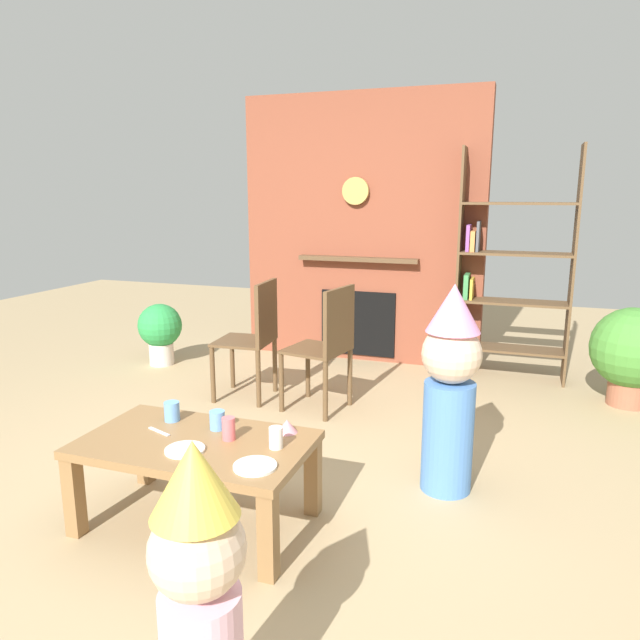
% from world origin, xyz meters
% --- Properties ---
extents(ground_plane, '(12.00, 12.00, 0.00)m').
position_xyz_m(ground_plane, '(0.00, 0.00, 0.00)').
color(ground_plane, tan).
extents(brick_fireplace_feature, '(2.20, 0.28, 2.40)m').
position_xyz_m(brick_fireplace_feature, '(-0.21, 2.60, 1.19)').
color(brick_fireplace_feature, brown).
rests_on(brick_fireplace_feature, ground_plane).
extents(bookshelf, '(0.90, 0.28, 1.90)m').
position_xyz_m(bookshelf, '(1.08, 2.40, 0.89)').
color(bookshelf, brown).
rests_on(bookshelf, ground_plane).
extents(coffee_table, '(1.05, 0.62, 0.42)m').
position_xyz_m(coffee_table, '(-0.17, -0.42, 0.35)').
color(coffee_table, olive).
rests_on(coffee_table, ground_plane).
extents(paper_cup_near_left, '(0.06, 0.06, 0.10)m').
position_xyz_m(paper_cup_near_left, '(0.21, -0.38, 0.47)').
color(paper_cup_near_left, silver).
rests_on(paper_cup_near_left, coffee_table).
extents(paper_cup_near_right, '(0.06, 0.06, 0.11)m').
position_xyz_m(paper_cup_near_right, '(-0.03, -0.37, 0.47)').
color(paper_cup_near_right, '#E5666B').
rests_on(paper_cup_near_right, coffee_table).
extents(paper_cup_center, '(0.08, 0.08, 0.10)m').
position_xyz_m(paper_cup_center, '(-0.40, -0.25, 0.47)').
color(paper_cup_center, '#669EE0').
rests_on(paper_cup_center, coffee_table).
extents(paper_cup_far_left, '(0.07, 0.07, 0.09)m').
position_xyz_m(paper_cup_far_left, '(-0.14, -0.27, 0.47)').
color(paper_cup_far_left, '#669EE0').
rests_on(paper_cup_far_left, coffee_table).
extents(paper_plate_front, '(0.18, 0.18, 0.01)m').
position_xyz_m(paper_plate_front, '(-0.15, -0.54, 0.43)').
color(paper_plate_front, white).
rests_on(paper_plate_front, coffee_table).
extents(paper_plate_rear, '(0.18, 0.18, 0.01)m').
position_xyz_m(paper_plate_rear, '(0.21, -0.58, 0.43)').
color(paper_plate_rear, white).
rests_on(paper_plate_rear, coffee_table).
extents(birthday_cake_slice, '(0.10, 0.10, 0.06)m').
position_xyz_m(birthday_cake_slice, '(0.19, -0.20, 0.45)').
color(birthday_cake_slice, pink).
rests_on(birthday_cake_slice, coffee_table).
extents(table_fork, '(0.15, 0.07, 0.01)m').
position_xyz_m(table_fork, '(-0.38, -0.40, 0.42)').
color(table_fork, silver).
rests_on(table_fork, coffee_table).
extents(child_with_cone_hat, '(0.26, 0.26, 0.93)m').
position_xyz_m(child_with_cone_hat, '(0.45, -1.42, 0.49)').
color(child_with_cone_hat, '#EAB2C6').
rests_on(child_with_cone_hat, ground_plane).
extents(child_in_pink, '(0.30, 0.30, 1.09)m').
position_xyz_m(child_in_pink, '(0.89, 0.30, 0.58)').
color(child_in_pink, '#4C7FC6').
rests_on(child_in_pink, ground_plane).
extents(dining_chair_left, '(0.43, 0.43, 0.90)m').
position_xyz_m(dining_chair_left, '(-0.65, 1.24, 0.51)').
color(dining_chair_left, brown).
rests_on(dining_chair_left, ground_plane).
extents(dining_chair_middle, '(0.47, 0.47, 0.90)m').
position_xyz_m(dining_chair_middle, '(-0.06, 1.16, 0.51)').
color(dining_chair_middle, brown).
rests_on(dining_chair_middle, ground_plane).
extents(potted_plant_tall, '(0.59, 0.59, 0.73)m').
position_xyz_m(potted_plant_tall, '(1.99, 2.00, 0.41)').
color(potted_plant_tall, '#9E5B42').
rests_on(potted_plant_tall, ground_plane).
extents(potted_plant_short, '(0.39, 0.39, 0.56)m').
position_xyz_m(potted_plant_short, '(-1.86, 1.77, 0.33)').
color(potted_plant_short, beige).
rests_on(potted_plant_short, ground_plane).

